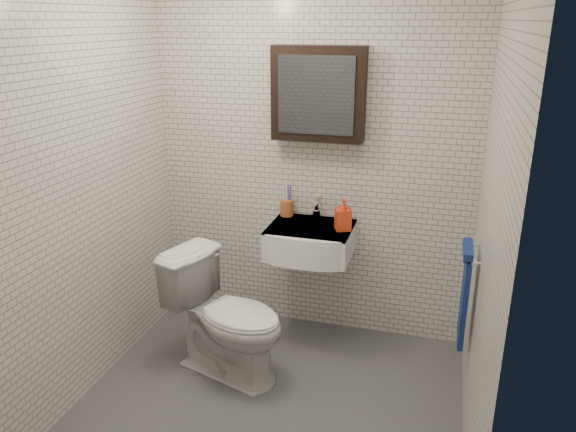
% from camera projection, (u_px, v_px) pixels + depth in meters
% --- Properties ---
extents(ground, '(2.20, 2.00, 0.01)m').
position_uv_depth(ground, '(269.00, 403.00, 3.32)').
color(ground, '#4F5157').
rests_on(ground, ground).
extents(room_shell, '(2.22, 2.02, 2.51)m').
position_uv_depth(room_shell, '(266.00, 163.00, 2.84)').
color(room_shell, silver).
rests_on(room_shell, ground).
extents(washbasin, '(0.55, 0.50, 0.20)m').
position_uv_depth(washbasin, '(309.00, 241.00, 3.73)').
color(washbasin, white).
rests_on(washbasin, room_shell).
extents(faucet, '(0.06, 0.20, 0.15)m').
position_uv_depth(faucet, '(316.00, 209.00, 3.85)').
color(faucet, silver).
rests_on(faucet, washbasin).
extents(mirror_cabinet, '(0.60, 0.15, 0.60)m').
position_uv_depth(mirror_cabinet, '(318.00, 94.00, 3.59)').
color(mirror_cabinet, black).
rests_on(mirror_cabinet, room_shell).
extents(towel_rail, '(0.09, 0.30, 0.58)m').
position_uv_depth(towel_rail, '(465.00, 290.00, 3.13)').
color(towel_rail, silver).
rests_on(towel_rail, room_shell).
extents(toothbrush_cup, '(0.12, 0.12, 0.25)m').
position_uv_depth(toothbrush_cup, '(287.00, 207.00, 3.92)').
color(toothbrush_cup, '#AF582B').
rests_on(toothbrush_cup, washbasin).
extents(soap_bottle, '(0.13, 0.13, 0.22)m').
position_uv_depth(soap_bottle, '(343.00, 214.00, 3.64)').
color(soap_bottle, '#E05A17').
rests_on(soap_bottle, washbasin).
extents(toilet, '(0.87, 0.66, 0.79)m').
position_uv_depth(toilet, '(228.00, 317.00, 3.50)').
color(toilet, white).
rests_on(toilet, ground).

